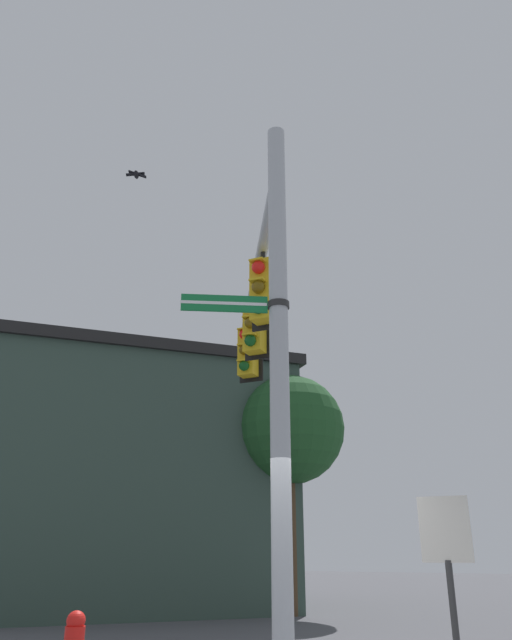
# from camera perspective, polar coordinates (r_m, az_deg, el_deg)

# --- Properties ---
(signal_pole) EXTENTS (0.24, 0.24, 7.09)m
(signal_pole) POSITION_cam_1_polar(r_m,az_deg,el_deg) (7.38, 2.22, -4.88)
(signal_pole) COLOR #ADB2B7
(signal_pole) RESTS_ON ground
(mast_arm) EXTENTS (3.31, 5.60, 0.19)m
(mast_arm) POSITION_cam_1_polar(r_m,az_deg,el_deg) (11.29, 0.04, 3.95)
(mast_arm) COLOR #ADB2B7
(traffic_light_nearest_pole) EXTENTS (0.54, 0.49, 1.31)m
(traffic_light_nearest_pole) POSITION_cam_1_polar(r_m,az_deg,el_deg) (9.82, 0.63, 2.82)
(traffic_light_nearest_pole) COLOR black
(traffic_light_mid_inner) EXTENTS (0.54, 0.49, 1.31)m
(traffic_light_mid_inner) POSITION_cam_1_polar(r_m,az_deg,el_deg) (11.32, -0.18, -0.49)
(traffic_light_mid_inner) COLOR black
(traffic_light_mid_outer) EXTENTS (0.54, 0.49, 1.31)m
(traffic_light_mid_outer) POSITION_cam_1_polar(r_m,az_deg,el_deg) (12.86, -0.80, -3.01)
(traffic_light_mid_outer) COLOR black
(street_name_sign) EXTENTS (1.22, 0.77, 0.22)m
(street_name_sign) POSITION_cam_1_polar(r_m,az_deg,el_deg) (7.63, -0.68, 1.49)
(street_name_sign) COLOR #147238
(bird_flying) EXTENTS (0.38, 0.28, 0.12)m
(bird_flying) POSITION_cam_1_polar(r_m,az_deg,el_deg) (12.37, -11.24, 13.33)
(bird_flying) COLOR black
(storefront_building) EXTENTS (10.89, 10.89, 6.67)m
(storefront_building) POSITION_cam_1_polar(r_m,az_deg,el_deg) (18.49, -11.97, -14.76)
(storefront_building) COLOR #33473D
(storefront_building) RESTS_ON ground
(tree_by_storefront) EXTENTS (2.91, 2.91, 6.02)m
(tree_by_storefront) POSITION_cam_1_polar(r_m,az_deg,el_deg) (16.59, 3.27, -10.33)
(tree_by_storefront) COLOR #4C3823
(tree_by_storefront) RESTS_ON ground
(historical_marker) EXTENTS (0.60, 0.08, 2.13)m
(historical_marker) POSITION_cam_1_polar(r_m,az_deg,el_deg) (8.02, 17.69, -20.77)
(historical_marker) COLOR #333333
(historical_marker) RESTS_ON ground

